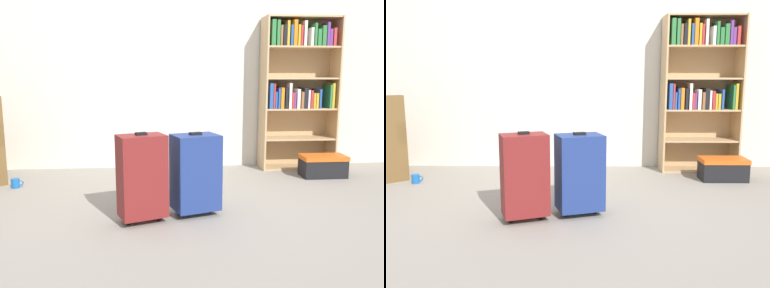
{
  "view_description": "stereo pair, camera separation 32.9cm",
  "coord_description": "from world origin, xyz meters",
  "views": [
    {
      "loc": [
        -0.22,
        -2.99,
        1.11
      ],
      "look_at": [
        0.07,
        0.25,
        0.55
      ],
      "focal_mm": 37.69,
      "sensor_mm": 36.0,
      "label": 1
    },
    {
      "loc": [
        0.11,
        -3.0,
        1.11
      ],
      "look_at": [
        0.07,
        0.25,
        0.55
      ],
      "focal_mm": 37.69,
      "sensor_mm": 36.0,
      "label": 2
    }
  ],
  "objects": [
    {
      "name": "suitcase_dark_red",
      "position": [
        -0.33,
        -0.04,
        0.36
      ],
      "size": [
        0.4,
        0.33,
        0.69
      ],
      "color": "maroon",
      "rests_on": "ground"
    },
    {
      "name": "mug",
      "position": [
        -1.62,
        1.02,
        0.05
      ],
      "size": [
        0.12,
        0.08,
        0.1
      ],
      "color": "#1959A5",
      "rests_on": "ground"
    },
    {
      "name": "storage_box",
      "position": [
        1.6,
        1.19,
        0.13
      ],
      "size": [
        0.48,
        0.28,
        0.24
      ],
      "color": "black",
      "rests_on": "ground"
    },
    {
      "name": "ground_plane",
      "position": [
        0.0,
        0.0,
        0.0
      ],
      "size": [
        9.74,
        9.74,
        0.0
      ],
      "primitive_type": "plane",
      "color": "gray"
    },
    {
      "name": "back_wall",
      "position": [
        0.0,
        1.88,
        1.3
      ],
      "size": [
        5.57,
        0.1,
        2.6
      ],
      "primitive_type": "cube",
      "color": "beige",
      "rests_on": "ground"
    },
    {
      "name": "bookshelf",
      "position": [
        1.43,
        1.66,
        1.01
      ],
      "size": [
        0.87,
        0.33,
        1.76
      ],
      "color": "tan",
      "rests_on": "ground"
    },
    {
      "name": "suitcase_navy_blue",
      "position": [
        0.08,
        0.1,
        0.35
      ],
      "size": [
        0.41,
        0.35,
        0.67
      ],
      "color": "navy",
      "rests_on": "ground"
    }
  ]
}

